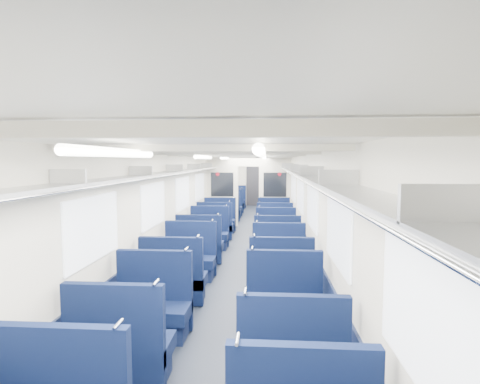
# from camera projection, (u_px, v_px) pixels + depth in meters

# --- Properties ---
(floor) EXTENTS (2.80, 18.00, 0.01)m
(floor) POSITION_uv_depth(u_px,v_px,m) (242.00, 248.00, 9.49)
(floor) COLOR black
(floor) RESTS_ON ground
(ceiling) EXTENTS (2.80, 18.00, 0.01)m
(ceiling) POSITION_uv_depth(u_px,v_px,m) (243.00, 154.00, 9.29)
(ceiling) COLOR white
(ceiling) RESTS_ON wall_left
(wall_left) EXTENTS (0.02, 18.00, 2.35)m
(wall_left) POSITION_uv_depth(u_px,v_px,m) (187.00, 201.00, 9.49)
(wall_left) COLOR beige
(wall_left) RESTS_ON floor
(dado_left) EXTENTS (0.03, 17.90, 0.70)m
(dado_left) POSITION_uv_depth(u_px,v_px,m) (188.00, 233.00, 9.56)
(dado_left) COLOR #0F1833
(dado_left) RESTS_ON floor
(wall_right) EXTENTS (0.02, 18.00, 2.35)m
(wall_right) POSITION_uv_depth(u_px,v_px,m) (299.00, 202.00, 9.30)
(wall_right) COLOR beige
(wall_right) RESTS_ON floor
(dado_right) EXTENTS (0.03, 17.90, 0.70)m
(dado_right) POSITION_uv_depth(u_px,v_px,m) (298.00, 235.00, 9.37)
(dado_right) COLOR #0F1833
(dado_right) RESTS_ON floor
(wall_far) EXTENTS (2.80, 0.02, 2.35)m
(wall_far) POSITION_uv_depth(u_px,v_px,m) (254.00, 181.00, 18.34)
(wall_far) COLOR beige
(wall_far) RESTS_ON floor
(luggage_rack_left) EXTENTS (0.36, 17.40, 0.18)m
(luggage_rack_left) POSITION_uv_depth(u_px,v_px,m) (194.00, 169.00, 9.41)
(luggage_rack_left) COLOR #B2B5BA
(luggage_rack_left) RESTS_ON wall_left
(luggage_rack_right) EXTENTS (0.36, 17.40, 0.18)m
(luggage_rack_right) POSITION_uv_depth(u_px,v_px,m) (292.00, 170.00, 9.24)
(luggage_rack_right) COLOR #B2B5BA
(luggage_rack_right) RESTS_ON wall_right
(windows) EXTENTS (2.78, 15.60, 0.75)m
(windows) POSITION_uv_depth(u_px,v_px,m) (241.00, 193.00, 8.92)
(windows) COLOR white
(windows) RESTS_ON wall_left
(ceiling_fittings) EXTENTS (2.70, 16.06, 0.11)m
(ceiling_fittings) POSITION_uv_depth(u_px,v_px,m) (242.00, 157.00, 9.04)
(ceiling_fittings) COLOR beige
(ceiling_fittings) RESTS_ON ceiling
(end_door) EXTENTS (0.75, 0.06, 2.00)m
(end_door) POSITION_uv_depth(u_px,v_px,m) (254.00, 185.00, 18.29)
(end_door) COLOR black
(end_door) RESTS_ON floor
(bulkhead) EXTENTS (2.80, 0.10, 2.35)m
(bulkhead) POSITION_uv_depth(u_px,v_px,m) (248.00, 190.00, 12.50)
(bulkhead) COLOR beige
(bulkhead) RESTS_ON floor
(seat_4) EXTENTS (0.97, 0.54, 1.09)m
(seat_4) POSITION_uv_depth(u_px,v_px,m) (120.00, 351.00, 3.69)
(seat_4) COLOR #0C193E
(seat_4) RESTS_ON floor
(seat_5) EXTENTS (0.97, 0.54, 1.09)m
(seat_5) POSITION_uv_depth(u_px,v_px,m) (291.00, 367.00, 3.39)
(seat_5) COLOR #0C193E
(seat_5) RESTS_ON floor
(seat_6) EXTENTS (0.97, 0.54, 1.09)m
(seat_6) POSITION_uv_depth(u_px,v_px,m) (152.00, 309.00, 4.72)
(seat_6) COLOR #0C193E
(seat_6) RESTS_ON floor
(seat_7) EXTENTS (0.97, 0.54, 1.09)m
(seat_7) POSITION_uv_depth(u_px,v_px,m) (284.00, 309.00, 4.72)
(seat_7) COLOR #0C193E
(seat_7) RESTS_ON floor
(seat_8) EXTENTS (0.97, 0.54, 1.09)m
(seat_8) POSITION_uv_depth(u_px,v_px,m) (174.00, 281.00, 5.81)
(seat_8) COLOR #0C193E
(seat_8) RESTS_ON floor
(seat_9) EXTENTS (0.97, 0.54, 1.09)m
(seat_9) POSITION_uv_depth(u_px,v_px,m) (281.00, 281.00, 5.80)
(seat_9) COLOR #0C193E
(seat_9) RESTS_ON floor
(seat_10) EXTENTS (0.97, 0.54, 1.09)m
(seat_10) POSITION_uv_depth(u_px,v_px,m) (190.00, 260.00, 7.02)
(seat_10) COLOR #0C193E
(seat_10) RESTS_ON floor
(seat_11) EXTENTS (0.97, 0.54, 1.09)m
(seat_11) POSITION_uv_depth(u_px,v_px,m) (279.00, 263.00, 6.83)
(seat_11) COLOR #0C193E
(seat_11) RESTS_ON floor
(seat_12) EXTENTS (0.97, 0.54, 1.09)m
(seat_12) POSITION_uv_depth(u_px,v_px,m) (200.00, 247.00, 8.09)
(seat_12) COLOR #0C193E
(seat_12) RESTS_ON floor
(seat_13) EXTENTS (0.97, 0.54, 1.09)m
(seat_13) POSITION_uv_depth(u_px,v_px,m) (277.00, 248.00, 8.01)
(seat_13) COLOR #0C193E
(seat_13) RESTS_ON floor
(seat_14) EXTENTS (0.97, 0.54, 1.09)m
(seat_14) POSITION_uv_depth(u_px,v_px,m) (209.00, 235.00, 9.39)
(seat_14) COLOR #0C193E
(seat_14) RESTS_ON floor
(seat_15) EXTENTS (0.97, 0.54, 1.09)m
(seat_15) POSITION_uv_depth(u_px,v_px,m) (276.00, 238.00, 9.07)
(seat_15) COLOR #0C193E
(seat_15) RESTS_ON floor
(seat_16) EXTENTS (0.97, 0.54, 1.09)m
(seat_16) POSITION_uv_depth(u_px,v_px,m) (215.00, 227.00, 10.50)
(seat_16) COLOR #0C193E
(seat_16) RESTS_ON floor
(seat_17) EXTENTS (0.97, 0.54, 1.09)m
(seat_17) POSITION_uv_depth(u_px,v_px,m) (275.00, 228.00, 10.36)
(seat_17) COLOR #0C193E
(seat_17) RESTS_ON floor
(seat_18) EXTENTS (0.97, 0.54, 1.09)m
(seat_18) POSITION_uv_depth(u_px,v_px,m) (220.00, 222.00, 11.48)
(seat_18) COLOR #0C193E
(seat_18) RESTS_ON floor
(seat_19) EXTENTS (0.97, 0.54, 1.09)m
(seat_19) POSITION_uv_depth(u_px,v_px,m) (274.00, 222.00, 11.49)
(seat_19) COLOR #0C193E
(seat_19) RESTS_ON floor
(seat_20) EXTENTS (0.97, 0.54, 1.09)m
(seat_20) POSITION_uv_depth(u_px,v_px,m) (227.00, 212.00, 13.61)
(seat_20) COLOR #0C193E
(seat_20) RESTS_ON floor
(seat_21) EXTENTS (0.97, 0.54, 1.09)m
(seat_21) POSITION_uv_depth(u_px,v_px,m) (273.00, 212.00, 13.60)
(seat_21) COLOR #0C193E
(seat_21) RESTS_ON floor
(seat_22) EXTENTS (0.97, 0.54, 1.09)m
(seat_22) POSITION_uv_depth(u_px,v_px,m) (230.00, 208.00, 14.66)
(seat_22) COLOR #0C193E
(seat_22) RESTS_ON floor
(seat_23) EXTENTS (0.97, 0.54, 1.09)m
(seat_23) POSITION_uv_depth(u_px,v_px,m) (272.00, 208.00, 14.65)
(seat_23) COLOR #0C193E
(seat_23) RESTS_ON floor
(seat_24) EXTENTS (0.97, 0.54, 1.09)m
(seat_24) POSITION_uv_depth(u_px,v_px,m) (232.00, 205.00, 15.80)
(seat_24) COLOR #0C193E
(seat_24) RESTS_ON floor
(seat_25) EXTENTS (0.97, 0.54, 1.09)m
(seat_25) POSITION_uv_depth(u_px,v_px,m) (272.00, 205.00, 15.74)
(seat_25) COLOR #0C193E
(seat_25) RESTS_ON floor
(seat_26) EXTENTS (0.97, 0.54, 1.09)m
(seat_26) POSITION_uv_depth(u_px,v_px,m) (235.00, 201.00, 17.12)
(seat_26) COLOR #0C193E
(seat_26) RESTS_ON floor
(seat_27) EXTENTS (0.97, 0.54, 1.09)m
(seat_27) POSITION_uv_depth(u_px,v_px,m) (272.00, 202.00, 16.83)
(seat_27) COLOR #0C193E
(seat_27) RESTS_ON floor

